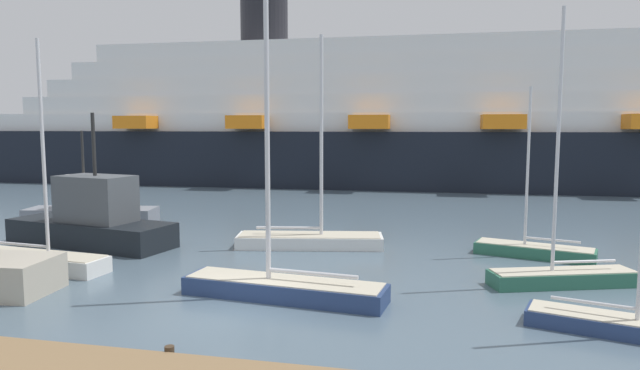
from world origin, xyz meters
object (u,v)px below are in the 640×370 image
Objects in this scene: sailboat_4 at (563,273)px; sailboat_0 at (40,258)px; sailboat_2 at (310,237)px; sailboat_3 at (621,321)px; sailboat_5 at (534,249)px; fishing_boat_0 at (89,207)px; cruise_ship at (433,124)px; fishing_boat_1 at (93,220)px; sailboat_1 at (283,282)px.

sailboat_0 is at bearing -12.56° from sailboat_4.
sailboat_2 is 14.65m from sailboat_3.
sailboat_5 is 25.35m from fishing_boat_0.
sailboat_2 is 0.10× the size of cruise_ship.
fishing_boat_1 is (-10.68, -1.88, 0.79)m from sailboat_2.
sailboat_4 is 21.60m from fishing_boat_1.
cruise_ship is at bearing -89.86° from sailboat_1.
fishing_boat_0 is (-14.68, 3.52, 0.54)m from sailboat_2.
sailboat_2 is 1.01× the size of sailboat_4.
sailboat_3 is 1.07× the size of fishing_boat_0.
sailboat_4 is 1.11× the size of fishing_boat_1.
sailboat_0 is 21.42m from sailboat_3.
sailboat_4 is 36.39m from cruise_ship.
sailboat_5 is (9.46, 8.26, -0.17)m from sailboat_1.
sailboat_0 is 11.93m from sailboat_2.
sailboat_3 is at bearing -0.95° from sailboat_0.
sailboat_4 reaches higher than sailboat_5.
sailboat_3 is at bearing -49.48° from sailboat_2.
sailboat_0 is 41.12m from cruise_ship.
fishing_boat_0 is at bearing -126.98° from cruise_ship.
sailboat_0 is 0.10× the size of cruise_ship.
fishing_boat_0 is at bearing -35.99° from sailboat_4.
sailboat_3 reaches higher than fishing_boat_0.
sailboat_2 reaches higher than sailboat_0.
sailboat_3 is 0.84× the size of sailboat_4.
sailboat_1 is 19.50m from fishing_boat_0.
sailboat_0 is 11.22m from fishing_boat_0.
sailboat_0 is 4.87m from fishing_boat_1.
sailboat_2 reaches higher than sailboat_5.
sailboat_5 is at bearing 162.00° from fishing_boat_0.
sailboat_0 is 1.18× the size of fishing_boat_0.
cruise_ship reaches higher than sailboat_2.
fishing_boat_1 is at bearing 177.83° from sailboat_3.
sailboat_5 is 0.84× the size of fishing_boat_1.
sailboat_4 is 1.28× the size of fishing_boat_0.
sailboat_1 is 1.12× the size of sailboat_4.
sailboat_1 is 1.47× the size of sailboat_5.
sailboat_5 is at bearing -132.38° from sailboat_1.
sailboat_2 is 1.33× the size of sailboat_5.
sailboat_2 is 1.12× the size of fishing_boat_1.
fishing_boat_1 is at bearing 105.27° from sailboat_0.
sailboat_0 is 20.79m from sailboat_4.
sailboat_3 is at bearing 143.42° from fishing_boat_0.
sailboat_3 is 41.24m from cruise_ship.
sailboat_0 is 1.10× the size of sailboat_3.
cruise_ship is (4.37, 39.22, 5.62)m from sailboat_1.
sailboat_5 is at bearing 111.81° from sailboat_3.
sailboat_1 reaches higher than sailboat_2.
fishing_boat_0 is (-25.12, 3.35, 0.65)m from sailboat_5.
fishing_boat_0 is (-4.76, 10.15, 0.54)m from sailboat_0.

